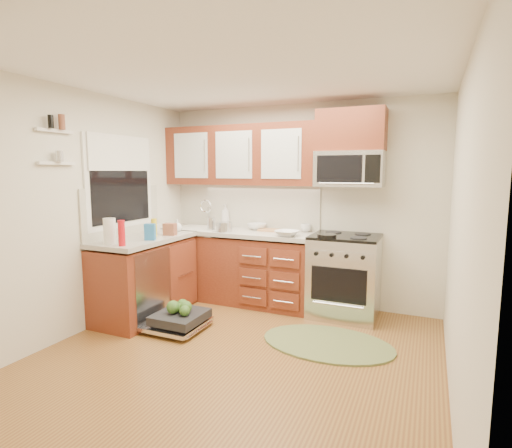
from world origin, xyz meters
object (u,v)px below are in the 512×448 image
at_px(skillet, 327,236).
at_px(bowl_b, 257,226).
at_px(microwave, 350,169).
at_px(stock_pot, 224,227).
at_px(rug, 327,343).
at_px(dishwasher, 177,320).
at_px(bowl_a, 287,233).
at_px(cup, 306,228).
at_px(upper_cabinets, 240,155).
at_px(sink, 200,237).
at_px(paper_towel_roll, 110,231).
at_px(range, 344,276).
at_px(cutting_board, 271,230).

xyz_separation_m(skillet, bowl_b, (-1.02, 0.42, -0.01)).
height_order(microwave, stock_pot, microwave).
distance_m(stock_pot, bowl_b, 0.46).
relative_size(microwave, rug, 0.59).
xyz_separation_m(microwave, dishwasher, (-1.54, -1.25, -1.60)).
bearing_deg(bowl_b, bowl_a, -33.30).
distance_m(stock_pot, cup, 1.02).
distance_m(upper_cabinets, rug, 2.55).
xyz_separation_m(upper_cabinets, dishwasher, (-0.13, -1.27, -1.77)).
height_order(sink, cup, cup).
xyz_separation_m(skillet, paper_towel_roll, (-2.00, -1.15, 0.09)).
bearing_deg(range, stock_pot, -172.81).
bearing_deg(paper_towel_roll, rug, 14.09).
xyz_separation_m(microwave, stock_pot, (-1.47, -0.31, -0.71)).
relative_size(range, bowl_a, 3.55).
relative_size(bowl_b, cup, 1.93).
xyz_separation_m(microwave, bowl_a, (-0.65, -0.30, -0.74)).
relative_size(stock_pot, cup, 1.59).
bearing_deg(paper_towel_roll, upper_cabinets, 64.15).
bearing_deg(dishwasher, cup, 53.34).
bearing_deg(cutting_board, cup, 13.34).
height_order(sink, stock_pot, stock_pot).
distance_m(bowl_a, bowl_b, 0.64).
bearing_deg(range, dishwasher, -143.73).
bearing_deg(microwave, bowl_b, 177.57).
distance_m(dishwasher, paper_towel_roll, 1.17).
distance_m(sink, bowl_b, 0.79).
relative_size(upper_cabinets, cutting_board, 6.68).
bearing_deg(upper_cabinets, cup, 4.93).
bearing_deg(skillet, rug, -73.91).
bearing_deg(cutting_board, microwave, 0.00).
height_order(upper_cabinets, range, upper_cabinets).
height_order(bowl_b, cup, cup).
distance_m(microwave, bowl_b, 1.39).
height_order(stock_pot, cutting_board, stock_pot).
relative_size(range, dishwasher, 1.36).
height_order(range, paper_towel_roll, paper_towel_roll).
xyz_separation_m(microwave, skillet, (-0.16, -0.37, -0.73)).
xyz_separation_m(rug, paper_towel_roll, (-2.17, -0.54, 1.05)).
relative_size(dishwasher, cutting_board, 2.28).
bearing_deg(sink, upper_cabinets, 16.45).
bearing_deg(skillet, paper_towel_roll, -150.03).
bearing_deg(skillet, dishwasher, -147.51).
bearing_deg(microwave, skillet, -113.16).
xyz_separation_m(sink, cup, (1.39, 0.23, 0.18)).
relative_size(rug, cup, 10.00).
height_order(sink, dishwasher, sink).
height_order(upper_cabinets, skillet, upper_cabinets).
xyz_separation_m(range, skillet, (-0.16, -0.25, 0.49)).
relative_size(stock_pot, paper_towel_roll, 0.75).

